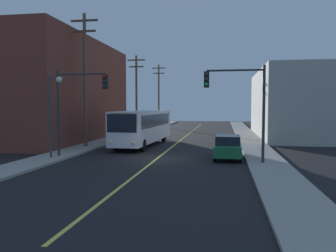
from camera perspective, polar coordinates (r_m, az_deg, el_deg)
ground_plane at (r=23.62m, az=-1.83°, el=-5.49°), size 120.00×120.00×0.00m
sidewalk_left at (r=35.13m, az=-10.27°, el=-2.51°), size 2.50×90.00×0.15m
sidewalk_right at (r=33.19m, az=14.04°, el=-2.90°), size 2.50×90.00×0.15m
lane_stripe_center at (r=38.34m, az=2.56°, el=-2.08°), size 0.16×60.00×0.01m
building_left_brick at (r=38.43m, az=-18.69°, el=5.59°), size 10.00×20.63×10.50m
building_right_warehouse at (r=42.93m, az=22.85°, el=3.43°), size 12.00×19.53×7.78m
city_bus at (r=31.42m, az=-4.11°, el=0.04°), size 3.08×12.24×3.20m
parked_car_green at (r=23.79m, az=10.03°, el=-3.43°), size 1.90×4.44×1.62m
utility_pole_near at (r=30.50m, az=-13.79°, el=8.44°), size 2.40×0.28×11.42m
utility_pole_mid at (r=46.35m, az=-5.34°, el=6.03°), size 2.40×0.28×10.30m
utility_pole_far at (r=60.55m, az=-1.57°, el=5.67°), size 2.40×0.28×10.83m
traffic_signal_left_corner at (r=24.34m, az=-14.82°, el=4.83°), size 3.75×0.48×6.00m
traffic_signal_right_corner at (r=21.50m, az=11.73°, el=5.08°), size 3.75×0.48×6.00m
street_lamp_left at (r=24.13m, az=-18.77°, el=3.44°), size 0.98×0.40×5.50m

